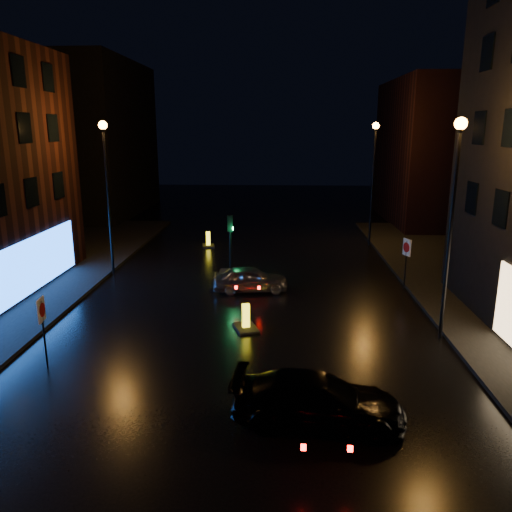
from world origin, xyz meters
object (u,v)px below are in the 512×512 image
Objects in this scene: silver_hatchback at (250,279)px; road_sign_left at (42,316)px; bollard_near at (246,324)px; bollard_far at (208,243)px; dark_sedan at (318,400)px; road_sign_right at (407,252)px; traffic_signal at (231,268)px.

road_sign_left is at bearing 135.44° from silver_hatchback.
silver_hatchback is 4.96m from bollard_near.
bollard_far is at bearing 73.45° from road_sign_left.
road_sign_left reaches higher than dark_sedan.
road_sign_right is (14.39, 9.35, 0.08)m from road_sign_left.
dark_sedan reaches higher than bollard_near.
bollard_far is (-3.59, 14.63, -0.01)m from bollard_near.
bollard_far is at bearing 12.54° from silver_hatchback.
bollard_near is 7.73m from road_sign_left.
road_sign_left reaches higher than silver_hatchback.
road_sign_left reaches higher than bollard_far.
road_sign_left reaches higher than bollard_near.
road_sign_right is at bearing 16.57° from bollard_near.
road_sign_right is at bearing -18.08° from dark_sedan.
road_sign_right is (7.86, 0.78, 1.31)m from silver_hatchback.
silver_hatchback is at bearing 71.35° from bollard_near.
dark_sedan is 9.61m from road_sign_left.
silver_hatchback is at bearing -14.69° from road_sign_right.
dark_sedan reaches higher than silver_hatchback.
bollard_far is (-6.02, 21.21, -0.46)m from dark_sedan.
bollard_near is 0.58× the size of road_sign_left.
bollard_near is 0.56× the size of road_sign_right.
road_sign_left is (-6.53, -8.57, 1.23)m from silver_hatchback.
silver_hatchback is (1.23, -2.50, 0.14)m from traffic_signal.
silver_hatchback is at bearing -63.80° from traffic_signal.
road_sign_left is at bearing 77.27° from dark_sedan.
bollard_far is at bearing 21.18° from dark_sedan.
traffic_signal reaches higher than dark_sedan.
bollard_near is 9.79m from road_sign_right.
dark_sedan is at bearing -89.53° from bollard_near.
silver_hatchback is 0.79× the size of dark_sedan.
road_sign_left is at bearing -171.12° from bollard_near.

